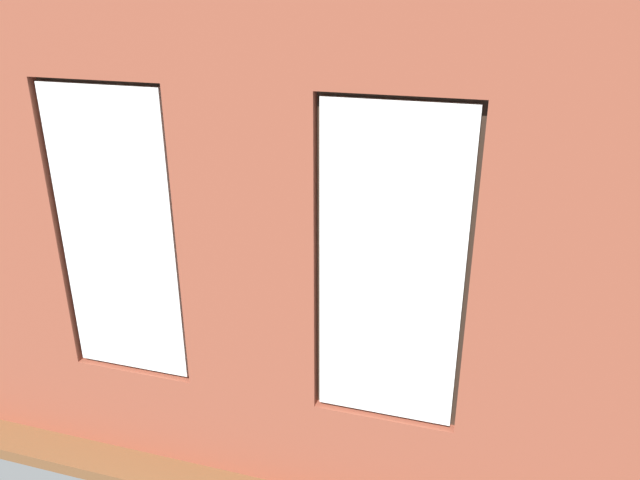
{
  "coord_description": "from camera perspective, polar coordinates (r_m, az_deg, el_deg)",
  "views": [
    {
      "loc": [
        -1.49,
        5.85,
        3.45
      ],
      "look_at": [
        0.13,
        0.4,
        1.03
      ],
      "focal_mm": 35.0,
      "sensor_mm": 36.0,
      "label": 1
    }
  ],
  "objects": [
    {
      "name": "media_console",
      "position": [
        7.55,
        -19.17,
        -2.99
      ],
      "size": [
        1.16,
        0.42,
        0.59
      ],
      "primitive_type": "cube",
      "color": "black",
      "rests_on": "ground_plane"
    },
    {
      "name": "potted_plant_near_tv",
      "position": [
        6.39,
        -20.62,
        -5.22
      ],
      "size": [
        0.67,
        0.67,
        0.87
      ],
      "color": "beige",
      "rests_on": "ground_plane"
    },
    {
      "name": "cup_ceramic",
      "position": [
        6.72,
        -0.95,
        -2.91
      ],
      "size": [
        0.09,
        0.09,
        0.1
      ],
      "primitive_type": "cylinder",
      "color": "silver",
      "rests_on": "coffee_table"
    },
    {
      "name": "potted_plant_mid_room_small",
      "position": [
        7.18,
        10.99,
        -2.94
      ],
      "size": [
        0.35,
        0.35,
        0.53
      ],
      "color": "#47423D",
      "rests_on": "ground_plane"
    },
    {
      "name": "potted_plant_foreground_right",
      "position": [
        8.98,
        -9.99,
        5.51
      ],
      "size": [
        1.1,
        1.14,
        1.54
      ],
      "color": "#9E5638",
      "rests_on": "ground_plane"
    },
    {
      "name": "potted_plant_between_couches",
      "position": [
        5.01,
        8.53,
        -12.25
      ],
      "size": [
        0.73,
        0.73,
        0.9
      ],
      "color": "beige",
      "rests_on": "ground_plane"
    },
    {
      "name": "coffee_table",
      "position": [
        6.89,
        -1.37,
        -3.25
      ],
      "size": [
        1.2,
        0.77,
        0.46
      ],
      "color": "tan",
      "rests_on": "ground_plane"
    },
    {
      "name": "potted_plant_by_left_couch",
      "position": [
        7.45,
        18.57,
        -2.71
      ],
      "size": [
        0.37,
        0.37,
        0.53
      ],
      "color": "brown",
      "rests_on": "ground_plane"
    },
    {
      "name": "table_plant_small",
      "position": [
        6.85,
        1.6,
        -1.91
      ],
      "size": [
        0.12,
        0.12,
        0.19
      ],
      "color": "gray",
      "rests_on": "coffee_table"
    },
    {
      "name": "white_wall_right",
      "position": [
        7.4,
        -21.66,
        8.54
      ],
      "size": [
        0.1,
        4.71,
        3.59
      ],
      "primitive_type": "cube",
      "color": "silver",
      "rests_on": "ground_plane"
    },
    {
      "name": "brick_wall_with_windows",
      "position": [
        4.05,
        -6.61,
        -1.42
      ],
      "size": [
        6.11,
        0.3,
        3.59
      ],
      "color": "brown",
      "rests_on": "ground_plane"
    },
    {
      "name": "potted_plant_corner_near_left",
      "position": [
        8.28,
        22.47,
        1.11
      ],
      "size": [
        0.95,
        0.96,
        1.07
      ],
      "color": "brown",
      "rests_on": "ground_plane"
    },
    {
      "name": "tv_flatscreen",
      "position": [
        7.29,
        -19.86,
        1.9
      ],
      "size": [
        1.1,
        0.2,
        0.78
      ],
      "color": "black",
      "rests_on": "media_console"
    },
    {
      "name": "couch_left",
      "position": [
        6.28,
        22.34,
        -8.64
      ],
      "size": [
        0.93,
        1.88,
        0.8
      ],
      "rotation": [
        0.0,
        0.0,
        1.54
      ],
      "color": "black",
      "rests_on": "ground_plane"
    },
    {
      "name": "potted_plant_beside_window_right",
      "position": [
        5.85,
        -20.34,
        -7.67
      ],
      "size": [
        0.6,
        0.6,
        0.93
      ],
      "color": "beige",
      "rests_on": "ground_plane"
    },
    {
      "name": "couch_by_window",
      "position": [
        5.44,
        -7.28,
        -12.19
      ],
      "size": [
        1.99,
        0.87,
        0.8
      ],
      "color": "black",
      "rests_on": "ground_plane"
    },
    {
      "name": "remote_black",
      "position": [
        6.98,
        -2.31,
        -2.23
      ],
      "size": [
        0.15,
        0.16,
        0.02
      ],
      "primitive_type": "cube",
      "rotation": [
        0.0,
        0.0,
        2.41
      ],
      "color": "black",
      "rests_on": "coffee_table"
    },
    {
      "name": "ground_plane",
      "position": [
        6.98,
        1.95,
        -7.06
      ],
      "size": [
        6.71,
        5.71,
        0.1
      ],
      "primitive_type": "cube",
      "color": "brown"
    },
    {
      "name": "remote_silver",
      "position": [
        6.87,
        -4.54,
        -2.74
      ],
      "size": [
        0.12,
        0.17,
        0.02
      ],
      "primitive_type": "cube",
      "rotation": [
        0.0,
        0.0,
        3.61
      ],
      "color": "#B2B2B7",
      "rests_on": "coffee_table"
    },
    {
      "name": "papasan_chair",
      "position": [
        8.26,
        5.54,
        1.63
      ],
      "size": [
        1.13,
        1.13,
        0.7
      ],
      "color": "olive",
      "rests_on": "ground_plane"
    },
    {
      "name": "potted_plant_corner_far_left",
      "position": [
        4.92,
        25.99,
        -13.86
      ],
      "size": [
        0.99,
        0.86,
        1.23
      ],
      "color": "gray",
      "rests_on": "ground_plane"
    }
  ]
}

